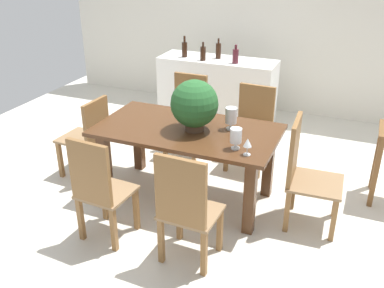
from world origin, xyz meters
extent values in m
plane|color=silver|center=(0.00, 0.00, 0.00)|extent=(7.04, 7.04, 0.00)
cube|color=silver|center=(0.00, 2.60, 1.30)|extent=(6.40, 0.10, 2.60)
cube|color=#4C2D19|center=(0.00, -0.27, 0.75)|extent=(1.76, 0.96, 0.04)
cube|color=#4C2D19|center=(-0.75, -0.61, 0.36)|extent=(0.10, 0.10, 0.73)
cube|color=#4C2D19|center=(0.75, -0.61, 0.36)|extent=(0.10, 0.10, 0.73)
cube|color=#4C2D19|center=(-0.75, 0.08, 0.36)|extent=(0.10, 0.10, 0.73)
cube|color=#4C2D19|center=(0.75, 0.08, 0.36)|extent=(0.10, 0.10, 0.73)
cube|color=brown|center=(0.59, -0.96, 0.21)|extent=(0.05, 0.05, 0.43)
cube|color=brown|center=(0.21, -0.94, 0.21)|extent=(0.05, 0.05, 0.43)
cube|color=brown|center=(0.58, -1.30, 0.21)|extent=(0.05, 0.05, 0.43)
cube|color=brown|center=(0.20, -1.28, 0.21)|extent=(0.05, 0.05, 0.43)
cube|color=#8F6F4C|center=(0.40, -1.12, 0.44)|extent=(0.47, 0.43, 0.03)
cube|color=brown|center=(0.39, -1.31, 0.73)|extent=(0.42, 0.06, 0.56)
cube|color=brown|center=(-0.21, -0.96, 0.21)|extent=(0.05, 0.05, 0.43)
cube|color=brown|center=(-0.56, -0.94, 0.21)|extent=(0.05, 0.05, 0.43)
cube|color=brown|center=(-0.23, -1.30, 0.21)|extent=(0.05, 0.05, 0.43)
cube|color=brown|center=(-0.58, -1.28, 0.21)|extent=(0.05, 0.05, 0.43)
cube|color=#8F6F4C|center=(-0.40, -1.12, 0.44)|extent=(0.45, 0.45, 0.03)
cube|color=brown|center=(-0.41, -1.31, 0.72)|extent=(0.39, 0.07, 0.55)
cube|color=brown|center=(-0.58, 0.42, 0.21)|extent=(0.04, 0.04, 0.43)
cube|color=brown|center=(-0.21, 0.42, 0.21)|extent=(0.04, 0.04, 0.43)
cube|color=brown|center=(-0.58, 0.76, 0.21)|extent=(0.04, 0.04, 0.43)
cube|color=brown|center=(-0.21, 0.75, 0.21)|extent=(0.04, 0.04, 0.43)
cube|color=#8F6F4C|center=(-0.40, 0.59, 0.44)|extent=(0.45, 0.41, 0.03)
cube|color=brown|center=(-0.40, 0.77, 0.72)|extent=(0.41, 0.04, 0.53)
cube|color=brown|center=(1.47, -0.46, 0.21)|extent=(0.05, 0.05, 0.43)
cube|color=brown|center=(1.45, -0.06, 0.21)|extent=(0.05, 0.05, 0.43)
cube|color=brown|center=(1.06, -0.47, 0.21)|extent=(0.05, 0.05, 0.43)
cube|color=brown|center=(1.05, -0.08, 0.21)|extent=(0.05, 0.05, 0.43)
cube|color=#8F6F4C|center=(1.26, -0.27, 0.44)|extent=(0.50, 0.49, 0.03)
cube|color=brown|center=(1.04, -0.28, 0.74)|extent=(0.06, 0.44, 0.58)
cube|color=brown|center=(0.19, 0.40, 0.21)|extent=(0.05, 0.05, 0.43)
cube|color=brown|center=(0.58, 0.38, 0.21)|extent=(0.05, 0.05, 0.43)
cube|color=brown|center=(0.22, 0.80, 0.21)|extent=(0.05, 0.05, 0.43)
cube|color=brown|center=(0.60, 0.77, 0.21)|extent=(0.05, 0.05, 0.43)
cube|color=#8F6F4C|center=(0.40, 0.59, 0.44)|extent=(0.48, 0.50, 0.03)
cube|color=brown|center=(0.41, 0.80, 0.69)|extent=(0.42, 0.06, 0.48)
cube|color=brown|center=(-1.44, -0.08, 0.21)|extent=(0.05, 0.05, 0.43)
cube|color=brown|center=(-1.46, -0.43, 0.21)|extent=(0.05, 0.05, 0.43)
cube|color=brown|center=(-1.05, -0.10, 0.21)|extent=(0.05, 0.05, 0.43)
cube|color=brown|center=(-1.07, -0.45, 0.21)|extent=(0.05, 0.05, 0.43)
cube|color=#8F6F4C|center=(-1.26, -0.27, 0.44)|extent=(0.49, 0.45, 0.03)
cube|color=brown|center=(-1.04, -0.28, 0.68)|extent=(0.06, 0.40, 0.46)
cylinder|color=#4C3828|center=(0.08, -0.27, 0.81)|extent=(0.18, 0.18, 0.10)
sphere|color=#235628|center=(0.08, -0.27, 1.03)|extent=(0.45, 0.45, 0.45)
sphere|color=#C64C56|center=(0.18, -0.13, 1.09)|extent=(0.05, 0.05, 0.05)
sphere|color=#C64C56|center=(0.21, -0.33, 1.04)|extent=(0.05, 0.05, 0.05)
sphere|color=#C64C56|center=(0.13, -0.39, 1.11)|extent=(0.05, 0.05, 0.05)
sphere|color=#C64C56|center=(-0.04, -0.18, 1.05)|extent=(0.06, 0.06, 0.06)
sphere|color=#C64C56|center=(0.14, -0.11, 1.09)|extent=(0.05, 0.05, 0.05)
sphere|color=#C64C56|center=(0.21, -0.27, 1.12)|extent=(0.04, 0.04, 0.04)
cylinder|color=silver|center=(0.39, -0.12, 0.77)|extent=(0.09, 0.09, 0.01)
cylinder|color=silver|center=(0.39, -0.12, 0.80)|extent=(0.02, 0.02, 0.05)
cylinder|color=silver|center=(0.39, -0.12, 0.91)|extent=(0.11, 0.11, 0.15)
cylinder|color=silver|center=(0.57, -0.51, 0.77)|extent=(0.08, 0.08, 0.01)
cylinder|color=silver|center=(0.57, -0.51, 0.80)|extent=(0.02, 0.02, 0.05)
cylinder|color=silver|center=(0.57, -0.51, 0.89)|extent=(0.10, 0.10, 0.13)
cylinder|color=silver|center=(0.69, -0.59, 0.77)|extent=(0.06, 0.06, 0.00)
cylinder|color=silver|center=(0.69, -0.59, 0.81)|extent=(0.01, 0.01, 0.07)
cone|color=silver|center=(0.69, -0.59, 0.88)|extent=(0.07, 0.07, 0.07)
cube|color=white|center=(-0.39, 1.70, 0.47)|extent=(1.61, 0.54, 0.94)
cylinder|color=black|center=(-0.85, 1.63, 1.04)|extent=(0.07, 0.07, 0.20)
cylinder|color=black|center=(-0.85, 1.63, 1.18)|extent=(0.03, 0.03, 0.09)
cylinder|color=#511E28|center=(-0.10, 1.58, 1.03)|extent=(0.08, 0.08, 0.18)
cylinder|color=#511E28|center=(-0.10, 1.58, 1.15)|extent=(0.03, 0.03, 0.06)
cylinder|color=black|center=(-0.39, 1.73, 1.04)|extent=(0.07, 0.07, 0.21)
cylinder|color=black|center=(-0.39, 1.73, 1.18)|extent=(0.02, 0.02, 0.07)
cylinder|color=black|center=(-0.55, 1.56, 1.03)|extent=(0.07, 0.07, 0.18)
cylinder|color=black|center=(-0.55, 1.56, 1.15)|extent=(0.03, 0.03, 0.06)
cube|color=brown|center=(1.76, 0.27, 0.37)|extent=(0.05, 0.05, 0.75)
cube|color=brown|center=(1.76, 0.65, 0.37)|extent=(0.05, 0.05, 0.75)
camera|label=1|loc=(1.53, -3.82, 2.45)|focal=40.78mm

